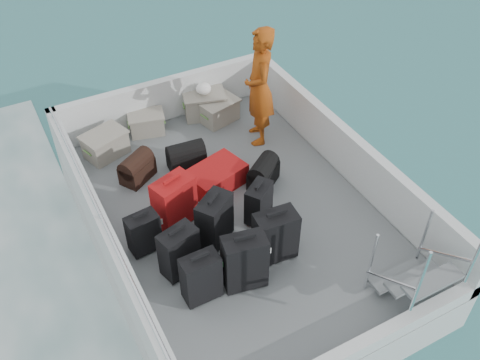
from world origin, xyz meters
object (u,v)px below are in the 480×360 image
object	(u,v)px
suitcase_4	(215,221)
crate_0	(106,145)
suitcase_3	(245,262)
suitcase_7	(259,203)
passenger	(259,87)
suitcase_2	(144,234)
crate_2	(204,105)
suitcase_8	(216,177)
suitcase_1	(179,252)
suitcase_6	(275,236)
crate_3	(219,111)
suitcase_0	(201,278)
crate_1	(147,124)
suitcase_5	(174,202)

from	to	relation	value
suitcase_4	crate_0	xyz separation A→B (m)	(-0.67, 2.29, -0.17)
suitcase_3	suitcase_7	distance (m)	1.06
crate_0	passenger	bearing A→B (deg)	-17.79
suitcase_2	crate_2	size ratio (longest dim) A/B	0.88
suitcase_4	suitcase_8	distance (m)	1.04
suitcase_1	suitcase_2	size ratio (longest dim) A/B	1.19
suitcase_1	suitcase_4	size ratio (longest dim) A/B	0.95
suitcase_4	suitcase_7	distance (m)	0.67
suitcase_1	suitcase_7	size ratio (longest dim) A/B	1.19
suitcase_6	suitcase_8	size ratio (longest dim) A/B	0.88
suitcase_4	suitcase_8	size ratio (longest dim) A/B	0.89
crate_3	passenger	bearing A→B (deg)	-65.32
suitcase_0	crate_1	world-z (taller)	suitcase_0
suitcase_6	crate_3	bearing A→B (deg)	82.06
suitcase_2	passenger	distance (m)	2.75
suitcase_1	passenger	world-z (taller)	passenger
suitcase_6	crate_1	xyz separation A→B (m)	(-0.47, 3.09, -0.19)
suitcase_7	crate_0	world-z (taller)	suitcase_7
suitcase_0	crate_0	xyz separation A→B (m)	(-0.17, 2.99, -0.15)
suitcase_8	crate_3	xyz separation A→B (m)	(0.73, 1.38, 0.02)
crate_2	suitcase_3	bearing A→B (deg)	-107.60
crate_1	suitcase_7	bearing A→B (deg)	-76.22
suitcase_7	suitcase_6	bearing A→B (deg)	-136.60
suitcase_8	passenger	size ratio (longest dim) A/B	0.43
suitcase_2	suitcase_8	bearing A→B (deg)	20.51
crate_3	crate_1	bearing A→B (deg)	167.87
suitcase_5	crate_0	distance (m)	1.82
suitcase_3	suitcase_0	bearing A→B (deg)	-175.65
suitcase_8	suitcase_1	bearing A→B (deg)	122.77
passenger	crate_2	bearing A→B (deg)	-135.11
suitcase_6	crate_3	distance (m)	2.93
crate_2	passenger	distance (m)	1.27
suitcase_1	suitcase_3	world-z (taller)	suitcase_3
suitcase_6	passenger	size ratio (longest dim) A/B	0.38
suitcase_7	crate_1	distance (m)	2.53
suitcase_5	crate_1	bearing A→B (deg)	61.36
suitcase_3	suitcase_4	xyz separation A→B (m)	(-0.01, 0.75, -0.02)
suitcase_4	crate_3	bearing A→B (deg)	28.33
suitcase_7	suitcase_8	size ratio (longest dim) A/B	0.71
suitcase_1	crate_3	size ratio (longest dim) A/B	1.17
suitcase_5	crate_2	world-z (taller)	suitcase_5
suitcase_1	suitcase_5	xyz separation A→B (m)	(0.26, 0.76, 0.02)
suitcase_7	crate_3	size ratio (longest dim) A/B	0.98
crate_0	suitcase_2	bearing A→B (deg)	-94.05
passenger	suitcase_0	bearing A→B (deg)	-22.64
suitcase_1	crate_3	xyz separation A→B (m)	(1.76, 2.53, -0.16)
suitcase_7	suitcase_8	world-z (taller)	suitcase_7
suitcase_0	suitcase_2	xyz separation A→B (m)	(-0.31, 0.97, -0.05)
suitcase_0	suitcase_3	bearing A→B (deg)	-7.08
suitcase_1	crate_3	bearing A→B (deg)	39.63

